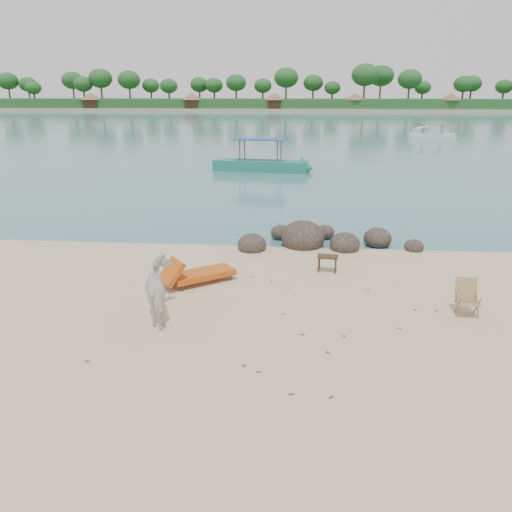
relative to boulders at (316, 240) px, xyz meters
The scene contains 12 objects.
water 83.67m from the boulders, 90.94° to the left, with size 400.00×400.00×0.00m, color #3C7179.
far_shore 163.66m from the boulders, 90.48° to the left, with size 420.00×90.00×1.40m, color tan.
far_scenery 130.39m from the boulders, 90.59° to the left, with size 420.00×18.00×9.50m.
boulders is the anchor object (origin of this frame).
cow 7.21m from the boulders, 121.23° to the right, with size 0.73×1.61×1.36m, color silver.
side_table 2.69m from the boulders, 84.36° to the right, with size 0.59×0.38×0.48m, color black, non-canonical shape.
lounge_chair 5.02m from the boulders, 130.16° to the right, with size 2.24×0.78×0.67m, color #C65117, non-canonical shape.
deck_chair 6.43m from the boulders, 57.99° to the right, with size 0.54×0.59×0.84m, color #A17A50, non-canonical shape.
boat_near 17.53m from the boulders, 100.67° to the left, with size 7.10×1.60×3.44m, color #1E775F, non-canonical shape.
boat_mid 45.57m from the boulders, 71.57° to the left, with size 5.62×1.26×2.74m, color silver, non-canonical shape.
boat_far 56.91m from the boulders, 73.93° to the left, with size 5.06×1.14×0.59m, color beige, non-canonical shape.
dead_leaves 6.49m from the boulders, 93.20° to the right, with size 7.74×6.57×0.00m.
Camera 1 is at (0.72, -10.26, 5.07)m, focal length 35.00 mm.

